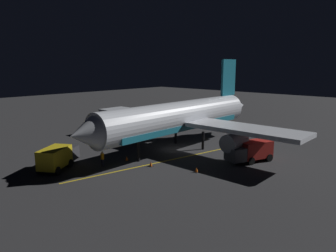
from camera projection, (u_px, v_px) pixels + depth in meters
The scene contains 9 objects.
ground_plane at pixel (178, 150), 42.53m from camera, with size 180.00×180.00×0.20m, color #2D2D2F.
apron_guide_stripe at pixel (172, 159), 37.92m from camera, with size 0.24×27.06×0.01m, color gold.
airliner at pixel (181, 118), 42.12m from camera, with size 32.73×33.36×12.08m.
baggage_truck at pixel (58, 158), 34.35m from camera, with size 4.75×5.90×2.48m.
catering_truck at pixel (251, 151), 36.90m from camera, with size 3.91×6.10×2.40m.
ground_crew_worker at pixel (102, 159), 35.16m from camera, with size 0.40×0.40×1.74m.
traffic_cone_near_left at pixel (151, 164), 35.33m from camera, with size 0.50×0.50×0.55m.
traffic_cone_near_right at pixel (197, 170), 33.38m from camera, with size 0.50×0.50×0.55m.
traffic_cone_under_wing at pixel (127, 159), 37.47m from camera, with size 0.50×0.50×0.55m.
Camera 1 is at (-26.96, 31.11, 11.15)m, focal length 33.67 mm.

